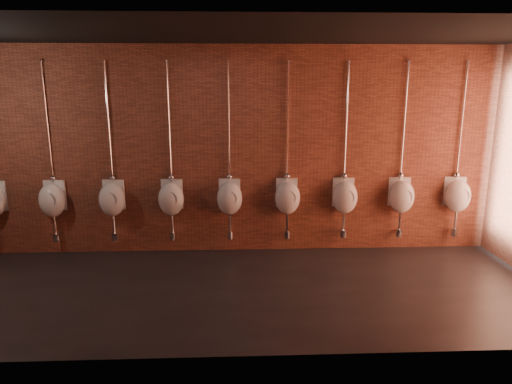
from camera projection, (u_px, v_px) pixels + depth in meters
ground at (222, 290)px, 5.95m from camera, size 8.50×8.50×0.00m
room_shell at (219, 136)px, 5.48m from camera, size 8.54×3.04×3.22m
urinal_1 at (52, 199)px, 6.95m from camera, size 0.44×0.39×2.72m
urinal_2 at (112, 198)px, 6.99m from camera, size 0.44×0.39×2.72m
urinal_3 at (171, 198)px, 7.03m from camera, size 0.44×0.39×2.72m
urinal_4 at (230, 197)px, 7.06m from camera, size 0.44×0.39×2.72m
urinal_5 at (287, 197)px, 7.10m from camera, size 0.44×0.39×2.72m
urinal_6 at (345, 196)px, 7.14m from camera, size 0.44×0.39×2.72m
urinal_7 at (401, 196)px, 7.17m from camera, size 0.44×0.39×2.72m
urinal_8 at (457, 195)px, 7.21m from camera, size 0.44×0.39×2.72m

